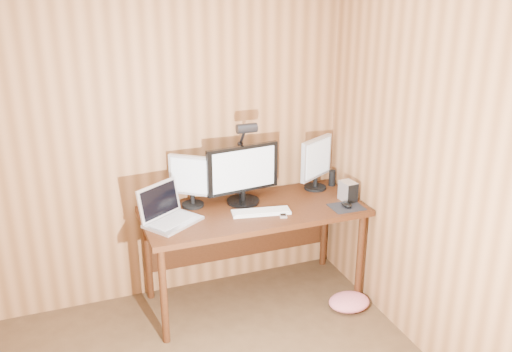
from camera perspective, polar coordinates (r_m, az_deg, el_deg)
room_shell at (r=2.07m, az=-8.85°, el=-11.28°), size 4.00×4.00×4.00m
desk at (r=4.04m, az=-0.61°, el=-4.66°), size 1.60×0.70×0.75m
monitor_center at (r=3.96m, az=-1.38°, el=0.26°), size 0.56×0.25×0.44m
monitor_left at (r=3.93m, az=-6.78°, el=-0.39°), size 0.29×0.23×0.39m
monitor_right at (r=4.25m, az=6.36°, el=1.47°), size 0.33×0.21×0.42m
laptop at (r=3.75m, az=-9.33°, el=-3.86°), size 0.45×0.43×0.26m
keyboard at (r=3.85m, az=0.53°, el=-3.79°), size 0.43×0.19×0.02m
mousepad at (r=4.01m, az=9.50°, el=-3.23°), size 0.24×0.20×0.00m
mouse at (r=4.00m, az=9.52°, el=-2.96°), size 0.09×0.12×0.04m
hard_drive at (r=4.10m, az=9.67°, el=-1.60°), size 0.10×0.14×0.15m
phone at (r=3.82m, az=2.85°, el=-4.09°), size 0.07×0.11×0.01m
speaker at (r=4.38m, az=8.01°, el=-0.21°), size 0.05×0.05×0.13m
desk_lamp at (r=3.96m, az=-1.29°, el=2.88°), size 0.15×0.21×0.64m
fabric_pile at (r=4.20m, az=9.78°, el=-12.93°), size 0.35×0.30×0.10m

